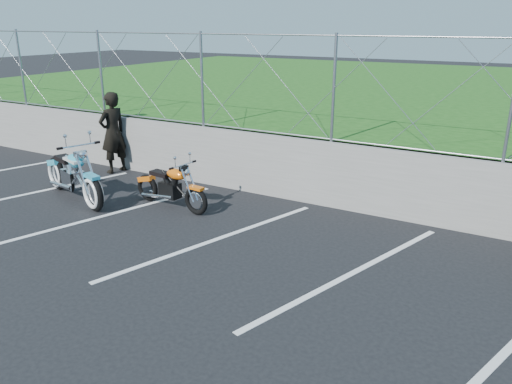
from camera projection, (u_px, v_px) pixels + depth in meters
The scene contains 8 objects.
ground at pixel (180, 263), 7.60m from camera, with size 90.00×90.00×0.00m, color black.
retaining_wall at pixel (284, 167), 10.26m from camera, with size 30.00×0.22×1.30m, color slate.
grass_field at pixel (406, 102), 18.47m from camera, with size 30.00×20.00×1.30m, color #1B4B14.
chain_link_fence at pixel (286, 86), 9.73m from camera, with size 28.00×0.03×2.00m.
parking_lines at pixel (280, 255), 7.86m from camera, with size 18.29×4.31×0.01m.
cruiser_turquoise at pixel (74, 177), 10.13m from camera, with size 2.42×0.97×1.24m.
naked_orange at pixel (172, 188), 9.74m from camera, with size 1.89×0.64×0.94m.
person_standing at pixel (113, 133), 11.91m from camera, with size 0.71×0.46×1.94m, color black.
Camera 1 is at (4.41, -5.36, 3.48)m, focal length 35.00 mm.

